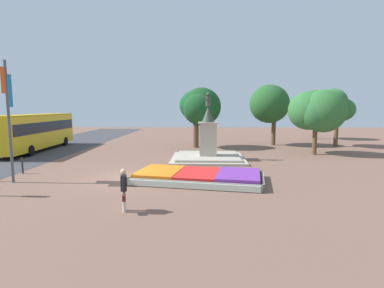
{
  "coord_description": "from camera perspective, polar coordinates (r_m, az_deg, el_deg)",
  "views": [
    {
      "loc": [
        4.13,
        -16.09,
        3.89
      ],
      "look_at": [
        3.52,
        3.23,
        1.54
      ],
      "focal_mm": 28.0,
      "sensor_mm": 36.0,
      "label": 1
    }
  ],
  "objects": [
    {
      "name": "city_bus",
      "position": [
        30.52,
        -27.65,
        2.39
      ],
      "size": [
        2.79,
        11.4,
        3.29
      ],
      "color": "gold",
      "rests_on": "ground_plane"
    },
    {
      "name": "park_tree_behind_statue",
      "position": [
        33.32,
        25.38,
        6.59
      ],
      "size": [
        3.99,
        3.83,
        5.75
      ],
      "color": "brown",
      "rests_on": "ground_plane"
    },
    {
      "name": "ground_plane",
      "position": [
        17.06,
        -12.31,
        -6.41
      ],
      "size": [
        88.48,
        88.48,
        0.0
      ],
      "primitive_type": "plane",
      "color": "brown"
    },
    {
      "name": "statue_monument",
      "position": [
        22.56,
        3.05,
        -0.74
      ],
      "size": [
        5.42,
        5.42,
        5.01
      ],
      "color": "#B3A995",
      "rests_on": "ground_plane"
    },
    {
      "name": "park_tree_street_side",
      "position": [
        32.27,
        14.54,
        7.21
      ],
      "size": [
        4.07,
        4.14,
        6.25
      ],
      "color": "brown",
      "rests_on": "ground_plane"
    },
    {
      "name": "banner_pole",
      "position": [
        17.98,
        -31.54,
        4.7
      ],
      "size": [
        0.27,
        1.29,
        6.27
      ],
      "color": "#4C5156",
      "rests_on": "ground_plane"
    },
    {
      "name": "park_tree_far_left",
      "position": [
        29.26,
        1.5,
        7.12
      ],
      "size": [
        4.05,
        4.47,
        5.83
      ],
      "color": "brown",
      "rests_on": "ground_plane"
    },
    {
      "name": "pedestrian_with_handbag",
      "position": [
        11.57,
        -12.86,
        -8.14
      ],
      "size": [
        0.31,
        0.72,
        1.63
      ],
      "color": "beige",
      "rests_on": "ground_plane"
    },
    {
      "name": "park_tree_far_right",
      "position": [
        40.45,
        22.79,
        7.16
      ],
      "size": [
        3.97,
        3.8,
        6.07
      ],
      "color": "brown",
      "rests_on": "ground_plane"
    },
    {
      "name": "kerb_bollard_north",
      "position": [
        20.39,
        -29.6,
        -3.55
      ],
      "size": [
        0.12,
        0.12,
        0.96
      ],
      "color": "#2D2D33",
      "rests_on": "ground_plane"
    },
    {
      "name": "flower_planter",
      "position": [
        16.05,
        1.25,
        -6.23
      ],
      "size": [
        7.34,
        4.68,
        0.51
      ],
      "color": "#38281C",
      "rests_on": "ground_plane"
    },
    {
      "name": "park_tree_mid_canopy",
      "position": [
        26.91,
        22.65,
        5.75
      ],
      "size": [
        4.44,
        4.19,
        5.35
      ],
      "color": "brown",
      "rests_on": "ground_plane"
    }
  ]
}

